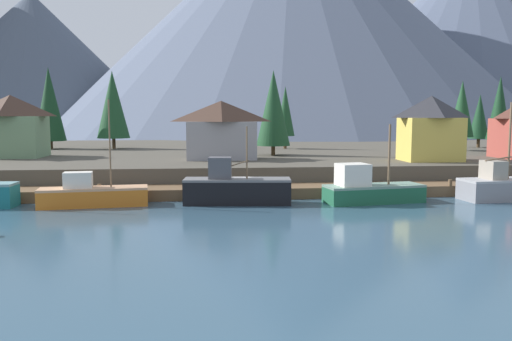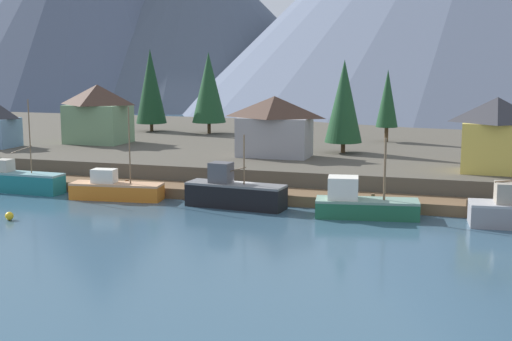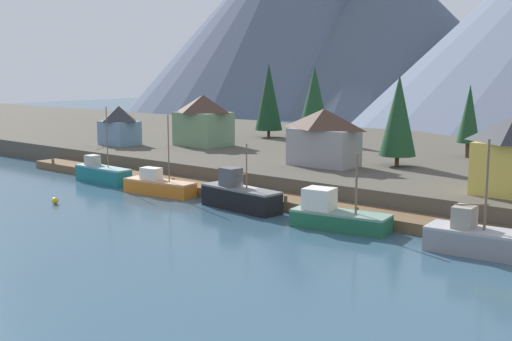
{
  "view_description": "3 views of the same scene",
  "coord_description": "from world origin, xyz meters",
  "px_view_note": "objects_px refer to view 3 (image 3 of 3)",
  "views": [
    {
      "loc": [
        -2.72,
        -45.55,
        7.64
      ],
      "look_at": [
        2.04,
        3.06,
        2.33
      ],
      "focal_mm": 36.22,
      "sensor_mm": 36.0,
      "label": 1
    },
    {
      "loc": [
        20.3,
        -60.66,
        13.44
      ],
      "look_at": [
        0.38,
        2.97,
        2.67
      ],
      "focal_mm": 49.38,
      "sensor_mm": 36.0,
      "label": 2
    },
    {
      "loc": [
        41.65,
        -49.06,
        13.87
      ],
      "look_at": [
        -0.74,
        1.36,
        3.46
      ],
      "focal_mm": 45.59,
      "sensor_mm": 36.0,
      "label": 3
    }
  ],
  "objects_px": {
    "fishing_boat_teal": "(102,174)",
    "conifer_centre": "(269,97)",
    "fishing_boat_black": "(240,196)",
    "fishing_boat_green": "(336,216)",
    "conifer_near_left": "(398,115)",
    "fishing_boat_orange": "(159,186)",
    "fishing_boat_grey": "(472,238)",
    "house_grey": "(324,137)",
    "conifer_back_left": "(469,114)",
    "house_blue": "(119,125)",
    "channel_buoy": "(55,201)",
    "house_green": "(203,120)",
    "conifer_near_right": "(314,99)"
  },
  "relations": [
    {
      "from": "fishing_boat_teal",
      "to": "conifer_near_left",
      "type": "height_order",
      "value": "conifer_near_left"
    },
    {
      "from": "fishing_boat_black",
      "to": "conifer_centre",
      "type": "distance_m",
      "value": 45.04
    },
    {
      "from": "fishing_boat_teal",
      "to": "conifer_near_left",
      "type": "distance_m",
      "value": 36.13
    },
    {
      "from": "fishing_boat_teal",
      "to": "house_blue",
      "type": "xyz_separation_m",
      "value": [
        -13.18,
        13.12,
        4.35
      ]
    },
    {
      "from": "house_grey",
      "to": "conifer_back_left",
      "type": "bearing_deg",
      "value": 60.16
    },
    {
      "from": "fishing_boat_green",
      "to": "house_green",
      "type": "bearing_deg",
      "value": 140.7
    },
    {
      "from": "fishing_boat_teal",
      "to": "conifer_back_left",
      "type": "xyz_separation_m",
      "value": [
        32.2,
        32.93,
        6.98
      ]
    },
    {
      "from": "fishing_boat_grey",
      "to": "house_grey",
      "type": "xyz_separation_m",
      "value": [
        -24.35,
        15.9,
        4.74
      ]
    },
    {
      "from": "fishing_boat_grey",
      "to": "conifer_near_left",
      "type": "height_order",
      "value": "conifer_near_left"
    },
    {
      "from": "fishing_boat_black",
      "to": "conifer_near_left",
      "type": "height_order",
      "value": "conifer_near_left"
    },
    {
      "from": "house_grey",
      "to": "conifer_near_left",
      "type": "relative_size",
      "value": 0.77
    },
    {
      "from": "house_grey",
      "to": "conifer_centre",
      "type": "relative_size",
      "value": 0.68
    },
    {
      "from": "house_grey",
      "to": "conifer_centre",
      "type": "xyz_separation_m",
      "value": [
        -24.89,
        20.55,
        3.25
      ]
    },
    {
      "from": "fishing_boat_black",
      "to": "conifer_back_left",
      "type": "relative_size",
      "value": 0.99
    },
    {
      "from": "fishing_boat_teal",
      "to": "house_green",
      "type": "bearing_deg",
      "value": 100.04
    },
    {
      "from": "fishing_boat_orange",
      "to": "conifer_back_left",
      "type": "bearing_deg",
      "value": 50.47
    },
    {
      "from": "channel_buoy",
      "to": "fishing_boat_grey",
      "type": "bearing_deg",
      "value": 14.32
    },
    {
      "from": "fishing_boat_orange",
      "to": "house_blue",
      "type": "xyz_separation_m",
      "value": [
        -23.93,
        13.56,
        4.49
      ]
    },
    {
      "from": "house_green",
      "to": "conifer_back_left",
      "type": "height_order",
      "value": "conifer_back_left"
    },
    {
      "from": "fishing_boat_teal",
      "to": "conifer_near_right",
      "type": "distance_m",
      "value": 37.0
    },
    {
      "from": "house_grey",
      "to": "house_blue",
      "type": "relative_size",
      "value": 1.42
    },
    {
      "from": "channel_buoy",
      "to": "conifer_centre",
      "type": "bearing_deg",
      "value": 101.36
    },
    {
      "from": "fishing_boat_teal",
      "to": "conifer_centre",
      "type": "distance_m",
      "value": 36.78
    },
    {
      "from": "fishing_boat_teal",
      "to": "fishing_boat_green",
      "type": "relative_size",
      "value": 1.04
    },
    {
      "from": "conifer_near_left",
      "to": "fishing_boat_grey",
      "type": "bearing_deg",
      "value": -50.34
    },
    {
      "from": "house_blue",
      "to": "fishing_boat_orange",
      "type": "bearing_deg",
      "value": -29.55
    },
    {
      "from": "fishing_boat_black",
      "to": "conifer_centre",
      "type": "relative_size",
      "value": 0.76
    },
    {
      "from": "house_blue",
      "to": "conifer_near_left",
      "type": "bearing_deg",
      "value": 10.11
    },
    {
      "from": "fishing_boat_black",
      "to": "house_green",
      "type": "xyz_separation_m",
      "value": [
        -25.78,
        21.06,
        5.02
      ]
    },
    {
      "from": "fishing_boat_teal",
      "to": "conifer_centre",
      "type": "height_order",
      "value": "conifer_centre"
    },
    {
      "from": "conifer_near_left",
      "to": "conifer_centre",
      "type": "bearing_deg",
      "value": 154.35
    },
    {
      "from": "conifer_centre",
      "to": "conifer_back_left",
      "type": "bearing_deg",
      "value": -4.63
    },
    {
      "from": "conifer_near_right",
      "to": "conifer_near_left",
      "type": "bearing_deg",
      "value": -33.8
    },
    {
      "from": "house_blue",
      "to": "conifer_back_left",
      "type": "relative_size",
      "value": 0.62
    },
    {
      "from": "house_grey",
      "to": "fishing_boat_grey",
      "type": "bearing_deg",
      "value": -33.14
    },
    {
      "from": "house_grey",
      "to": "house_green",
      "type": "relative_size",
      "value": 1.07
    },
    {
      "from": "conifer_near_right",
      "to": "house_grey",
      "type": "bearing_deg",
      "value": -52.45
    },
    {
      "from": "house_grey",
      "to": "fishing_boat_orange",
      "type": "bearing_deg",
      "value": -125.78
    },
    {
      "from": "conifer_near_left",
      "to": "channel_buoy",
      "type": "height_order",
      "value": "conifer_near_left"
    },
    {
      "from": "fishing_boat_teal",
      "to": "channel_buoy",
      "type": "height_order",
      "value": "fishing_boat_teal"
    },
    {
      "from": "fishing_boat_orange",
      "to": "conifer_centre",
      "type": "bearing_deg",
      "value": 103.77
    },
    {
      "from": "fishing_boat_teal",
      "to": "fishing_boat_black",
      "type": "height_order",
      "value": "fishing_boat_teal"
    },
    {
      "from": "conifer_near_right",
      "to": "fishing_boat_orange",
      "type": "bearing_deg",
      "value": -83.15
    },
    {
      "from": "fishing_boat_orange",
      "to": "fishing_boat_black",
      "type": "bearing_deg",
      "value": -6.78
    },
    {
      "from": "fishing_boat_green",
      "to": "fishing_boat_teal",
      "type": "bearing_deg",
      "value": 169.08
    },
    {
      "from": "house_blue",
      "to": "conifer_centre",
      "type": "bearing_deg",
      "value": 65.49
    },
    {
      "from": "conifer_near_left",
      "to": "conifer_back_left",
      "type": "bearing_deg",
      "value": 74.43
    },
    {
      "from": "conifer_near_right",
      "to": "fishing_boat_teal",
      "type": "bearing_deg",
      "value": -100.24
    },
    {
      "from": "house_green",
      "to": "conifer_centre",
      "type": "relative_size",
      "value": 0.63
    },
    {
      "from": "channel_buoy",
      "to": "house_blue",
      "type": "bearing_deg",
      "value": 129.41
    }
  ]
}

